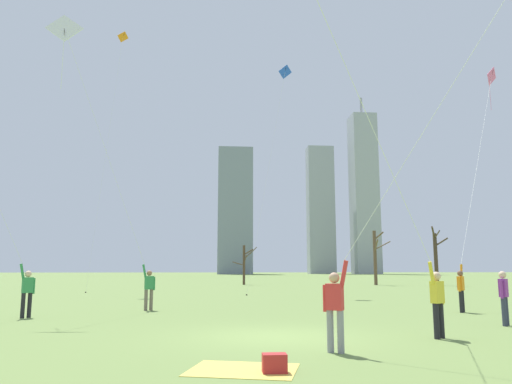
# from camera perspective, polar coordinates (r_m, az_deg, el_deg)

# --- Properties ---
(ground_plane) EXTENTS (400.00, 400.00, 0.00)m
(ground_plane) POSITION_cam_1_polar(r_m,az_deg,el_deg) (12.97, 2.31, -16.36)
(ground_plane) COLOR olive
(kite_flyer_far_back_red) EXTENTS (11.11, 10.22, 16.82)m
(kite_flyer_far_back_red) POSITION_cam_1_polar(r_m,az_deg,el_deg) (10.60, 12.54, 6.85)
(kite_flyer_far_back_red) COLOR black
(kite_flyer_far_back_red) RESTS_ON ground
(kite_flyer_midfield_left_yellow) EXTENTS (4.96, 2.79, 12.76)m
(kite_flyer_midfield_left_yellow) POSITION_cam_1_polar(r_m,az_deg,el_deg) (19.31, -26.26, -6.61)
(kite_flyer_midfield_left_yellow) COLOR black
(kite_flyer_midfield_left_yellow) RESTS_ON ground
(kite_flyer_midfield_right_pink) EXTENTS (9.54, 11.83, 15.17)m
(kite_flyer_midfield_right_pink) POSITION_cam_1_polar(r_m,az_deg,el_deg) (24.26, 23.55, -3.27)
(kite_flyer_midfield_right_pink) COLOR black
(kite_flyer_midfield_right_pink) RESTS_ON ground
(kite_flyer_foreground_left_purple) EXTENTS (10.02, 6.30, 18.47)m
(kite_flyer_foreground_left_purple) POSITION_cam_1_polar(r_m,az_deg,el_deg) (10.47, 20.75, 7.07)
(kite_flyer_foreground_left_purple) COLOR gray
(kite_flyer_foreground_left_purple) RESTS_ON ground
(kite_flyer_midfield_center_white) EXTENTS (4.65, 1.83, 12.22)m
(kite_flyer_midfield_center_white) POSITION_cam_1_polar(r_m,az_deg,el_deg) (20.98, -14.73, -3.08)
(kite_flyer_midfield_center_white) COLOR #726656
(kite_flyer_midfield_center_white) RESTS_ON ground
(bystander_strolling_midfield) EXTENTS (0.39, 0.39, 1.62)m
(bystander_strolling_midfield) POSITION_cam_1_polar(r_m,az_deg,el_deg) (16.93, 26.74, -10.60)
(bystander_strolling_midfield) COLOR #33384C
(bystander_strolling_midfield) RESTS_ON ground
(distant_kite_drifting_right_orange) EXTENTS (1.84, 2.37, 20.71)m
(distant_kite_drifting_right_orange) POSITION_cam_1_polar(r_m,az_deg,el_deg) (42.11, -15.53, 14.30)
(distant_kite_drifting_right_orange) COLOR orange
(distant_kite_drifting_right_orange) RESTS_ON ground
(distant_kite_high_overhead_blue) EXTENTS (3.49, 2.31, 16.46)m
(distant_kite_high_overhead_blue) POSITION_cam_1_polar(r_m,az_deg,el_deg) (36.50, 3.06, 11.91)
(distant_kite_high_overhead_blue) COLOR blue
(distant_kite_high_overhead_blue) RESTS_ON ground
(picnic_spot) EXTENTS (2.10, 1.82, 0.31)m
(picnic_spot) POSITION_cam_1_polar(r_m,az_deg,el_deg) (8.71, 0.56, -19.47)
(picnic_spot) COLOR #D8BF4C
(picnic_spot) RESTS_ON ground
(bare_tree_left_of_center) EXTENTS (2.16, 2.12, 5.90)m
(bare_tree_left_of_center) POSITION_cam_1_polar(r_m,az_deg,el_deg) (53.83, 20.10, -6.94)
(bare_tree_left_of_center) COLOR #423326
(bare_tree_left_of_center) RESTS_ON ground
(bare_tree_right_of_center) EXTENTS (1.87, 1.93, 5.62)m
(bare_tree_right_of_center) POSITION_cam_1_polar(r_m,az_deg,el_deg) (53.28, 13.65, -7.16)
(bare_tree_right_of_center) COLOR brown
(bare_tree_right_of_center) RESTS_ON ground
(bare_tree_center) EXTENTS (2.53, 2.58, 4.13)m
(bare_tree_center) POSITION_cam_1_polar(r_m,az_deg,el_deg) (52.72, -1.35, -8.21)
(bare_tree_center) COLOR #4C3828
(bare_tree_center) RESTS_ON ground
(skyline_squat_block) EXTENTS (8.49, 5.37, 41.51)m
(skyline_squat_block) POSITION_cam_1_polar(r_m,az_deg,el_deg) (162.29, 7.48, -2.01)
(skyline_squat_block) COLOR #9EA3AD
(skyline_squat_block) RESTS_ON ground
(skyline_slender_spire) EXTENTS (10.41, 11.40, 38.13)m
(skyline_slender_spire) POSITION_cam_1_polar(r_m,az_deg,el_deg) (151.61, -2.47, -2.24)
(skyline_slender_spire) COLOR gray
(skyline_slender_spire) RESTS_ON ground
(skyline_mid_tower_left) EXTENTS (7.58, 8.03, 56.33)m
(skyline_mid_tower_left) POSITION_cam_1_polar(r_m,az_deg,el_deg) (158.57, 12.39, -0.11)
(skyline_mid_tower_left) COLOR #9EA3AD
(skyline_mid_tower_left) RESTS_ON ground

